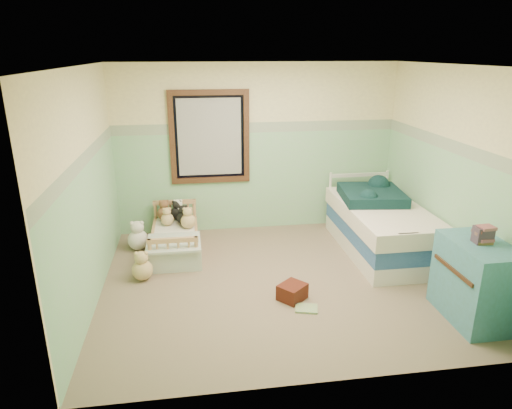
{
  "coord_description": "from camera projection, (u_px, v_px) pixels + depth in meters",
  "views": [
    {
      "loc": [
        -0.99,
        -4.81,
        2.65
      ],
      "look_at": [
        -0.23,
        0.35,
        0.87
      ],
      "focal_mm": 31.78,
      "sensor_mm": 36.0,
      "label": 1
    }
  ],
  "objects": [
    {
      "name": "patchwork_quilt",
      "position": [
        174.0,
        243.0,
        5.84
      ],
      "size": [
        0.69,
        0.63,
        0.03
      ],
      "primitive_type": "cube",
      "color": "#88B8D8",
      "rests_on": "toddler_mattress"
    },
    {
      "name": "plush_bed_dark",
      "position": [
        184.0,
        218.0,
        6.46
      ],
      "size": [
        0.2,
        0.2,
        0.2
      ],
      "primitive_type": "sphere",
      "color": "black",
      "rests_on": "toddler_mattress"
    },
    {
      "name": "twin_bed_frame",
      "position": [
        380.0,
        244.0,
        6.27
      ],
      "size": [
        0.96,
        1.93,
        0.22
      ],
      "primitive_type": "cube",
      "color": "white",
      "rests_on": "floor"
    },
    {
      "name": "book_stack",
      "position": [
        483.0,
        235.0,
        4.45
      ],
      "size": [
        0.18,
        0.14,
        0.17
      ],
      "primitive_type": "cube",
      "rotation": [
        0.0,
        0.0,
        -0.06
      ],
      "color": "brown",
      "rests_on": "dresser"
    },
    {
      "name": "wall_back",
      "position": [
        257.0,
        149.0,
        6.78
      ],
      "size": [
        4.2,
        0.04,
        2.5
      ],
      "primitive_type": "cube",
      "color": "beige",
      "rests_on": "floor"
    },
    {
      "name": "floor_book",
      "position": [
        306.0,
        308.0,
        4.88
      ],
      "size": [
        0.28,
        0.24,
        0.02
      ],
      "primitive_type": "cube",
      "rotation": [
        0.0,
        0.0,
        -0.27
      ],
      "color": "gold",
      "rests_on": "floor"
    },
    {
      "name": "plush_bed_brown",
      "position": [
        164.0,
        213.0,
        6.63
      ],
      "size": [
        0.21,
        0.21,
        0.21
      ],
      "primitive_type": "sphere",
      "color": "brown",
      "rests_on": "toddler_mattress"
    },
    {
      "name": "toddler_mattress",
      "position": [
        175.0,
        236.0,
        6.23
      ],
      "size": [
        0.58,
        1.21,
        0.12
      ],
      "primitive_type": "cube",
      "color": "silver",
      "rests_on": "toddler_bed_frame"
    },
    {
      "name": "wall_left",
      "position": [
        86.0,
        190.0,
        4.8
      ],
      "size": [
        0.04,
        3.6,
        2.5
      ],
      "primitive_type": "cube",
      "color": "beige",
      "rests_on": "floor"
    },
    {
      "name": "toddler_bed_frame",
      "position": [
        175.0,
        246.0,
        6.28
      ],
      "size": [
        0.63,
        1.26,
        0.16
      ],
      "primitive_type": "cube",
      "color": "#A1714A",
      "rests_on": "floor"
    },
    {
      "name": "plush_bed_white",
      "position": [
        178.0,
        213.0,
        6.65
      ],
      "size": [
        0.21,
        0.21,
        0.21
      ],
      "primitive_type": "sphere",
      "color": "white",
      "rests_on": "toddler_mattress"
    },
    {
      "name": "border_strip",
      "position": [
        257.0,
        127.0,
        6.66
      ],
      "size": [
        4.2,
        0.01,
        0.15
      ],
      "primitive_type": "cube",
      "color": "#476C51",
      "rests_on": "wall_back"
    },
    {
      "name": "window_frame",
      "position": [
        210.0,
        137.0,
        6.58
      ],
      "size": [
        1.16,
        0.06,
        1.36
      ],
      "primitive_type": "cube",
      "color": "black",
      "rests_on": "wall_back"
    },
    {
      "name": "teal_blanket",
      "position": [
        372.0,
        195.0,
        6.34
      ],
      "size": [
        0.92,
        0.96,
        0.14
      ],
      "primitive_type": "cube",
      "rotation": [
        0.0,
        0.0,
        -0.12
      ],
      "color": "black",
      "rests_on": "twin_mattress"
    },
    {
      "name": "twin_mattress",
      "position": [
        383.0,
        214.0,
        6.13
      ],
      "size": [
        1.0,
        1.96,
        0.22
      ],
      "primitive_type": "cube",
      "color": "white",
      "rests_on": "twin_boxspring"
    },
    {
      "name": "floor",
      "position": [
        279.0,
        281.0,
        5.5
      ],
      "size": [
        4.2,
        3.6,
        0.02
      ],
      "primitive_type": "cube",
      "color": "#77644C",
      "rests_on": "ground"
    },
    {
      "name": "dresser",
      "position": [
        476.0,
        281.0,
        4.61
      ],
      "size": [
        0.53,
        0.84,
        0.84
      ],
      "primitive_type": "cube",
      "color": "#3B7377",
      "rests_on": "floor"
    },
    {
      "name": "wall_right",
      "position": [
        454.0,
        175.0,
        5.38
      ],
      "size": [
        0.04,
        3.6,
        2.5
      ],
      "primitive_type": "cube",
      "color": "beige",
      "rests_on": "floor"
    },
    {
      "name": "extra_plush_1",
      "position": [
        188.0,
        221.0,
        6.33
      ],
      "size": [
        0.21,
        0.21,
        0.21
      ],
      "primitive_type": "sphere",
      "color": "tan",
      "rests_on": "toddler_mattress"
    },
    {
      "name": "plush_floor_cream",
      "position": [
        138.0,
        240.0,
        6.32
      ],
      "size": [
        0.29,
        0.29,
        0.29
      ],
      "primitive_type": "sphere",
      "color": "white",
      "rests_on": "floor"
    },
    {
      "name": "wainscot_mint",
      "position": [
        257.0,
        181.0,
        6.92
      ],
      "size": [
        4.2,
        0.01,
        1.5
      ],
      "primitive_type": "cube",
      "color": "#81C781",
      "rests_on": "floor"
    },
    {
      "name": "plush_floor_tan",
      "position": [
        142.0,
        270.0,
        5.48
      ],
      "size": [
        0.25,
        0.25,
        0.25
      ],
      "primitive_type": "sphere",
      "color": "tan",
      "rests_on": "floor"
    },
    {
      "name": "extra_plush_0",
      "position": [
        177.0,
        213.0,
        6.64
      ],
      "size": [
        0.2,
        0.2,
        0.2
      ],
      "primitive_type": "sphere",
      "color": "black",
      "rests_on": "toddler_mattress"
    },
    {
      "name": "window_blinds",
      "position": [
        210.0,
        137.0,
        6.59
      ],
      "size": [
        0.92,
        0.01,
        1.12
      ],
      "primitive_type": "cube",
      "color": "#B7B7B5",
      "rests_on": "window_frame"
    },
    {
      "name": "twin_boxspring",
      "position": [
        381.0,
        229.0,
        6.2
      ],
      "size": [
        0.96,
        1.93,
        0.22
      ],
      "primitive_type": "cube",
      "color": "navy",
      "rests_on": "twin_bed_frame"
    },
    {
      "name": "red_pillow",
      "position": [
        292.0,
        292.0,
        5.06
      ],
      "size": [
        0.38,
        0.37,
        0.18
      ],
      "primitive_type": "cube",
      "rotation": [
        0.0,
        0.0,
        0.72
      ],
      "color": "maroon",
      "rests_on": "floor"
    },
    {
      "name": "plush_bed_tan",
      "position": [
        167.0,
        219.0,
        6.43
      ],
      "size": [
        0.18,
        0.18,
        0.18
      ],
      "primitive_type": "sphere",
      "color": "tan",
      "rests_on": "toddler_mattress"
    },
    {
      "name": "wall_front",
      "position": [
        327.0,
        247.0,
        3.41
      ],
      "size": [
        4.2,
        0.04,
        2.5
      ],
      "primitive_type": "cube",
      "color": "beige",
      "rests_on": "floor"
    },
    {
      "name": "ceiling",
      "position": [
        283.0,
        65.0,
        4.68
      ],
      "size": [
        4.2,
        3.6,
        0.02
      ],
      "primitive_type": "cube",
      "color": "silver",
      "rests_on": "wall_back"
    }
  ]
}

